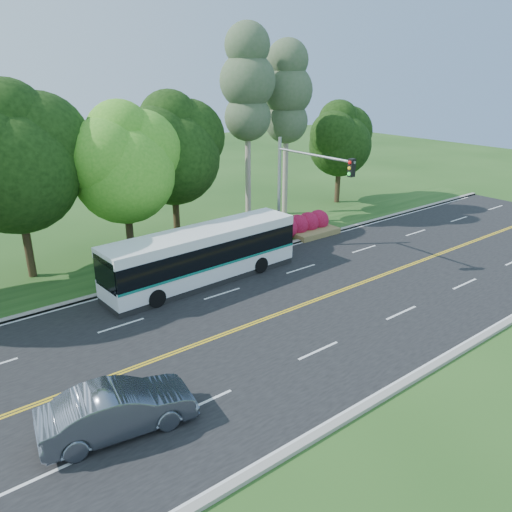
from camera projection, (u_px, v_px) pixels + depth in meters
ground at (273, 316)px, 23.35m from camera, size 120.00×120.00×0.00m
road at (273, 316)px, 23.35m from camera, size 60.00×14.00×0.02m
curb_north at (194, 269)px, 28.60m from camera, size 60.00×0.30×0.15m
curb_south at (399, 387)px, 18.05m from camera, size 60.00×0.30×0.15m
grass_verge at (177, 260)px, 29.97m from camera, size 60.00×4.00×0.10m
lane_markings at (272, 316)px, 23.29m from camera, size 57.60×13.82×0.00m
tree_row at (58, 150)px, 26.96m from camera, size 44.70×9.10×13.84m
bougainvillea_hedge at (278, 231)px, 33.24m from camera, size 9.50×2.25×1.50m
traffic_signal at (300, 181)px, 29.42m from camera, size 0.42×6.10×7.00m
transit_bus at (203, 256)px, 26.67m from camera, size 11.22×2.94×2.91m
sedan at (118, 409)px, 15.70m from camera, size 5.06×2.45×1.60m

